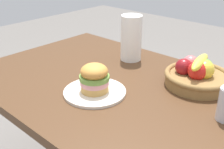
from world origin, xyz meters
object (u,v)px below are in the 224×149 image
object	(u,v)px
fruit_basket	(197,75)
sandwich	(94,78)
plate	(95,92)
paper_towel_roll	(131,38)

from	to	relation	value
fruit_basket	sandwich	bearing A→B (deg)	-127.89
plate	fruit_basket	world-z (taller)	fruit_basket
plate	sandwich	distance (m)	0.07
fruit_basket	paper_towel_roll	size ratio (longest dim) A/B	1.21
sandwich	fruit_basket	bearing A→B (deg)	52.11
plate	paper_towel_roll	size ratio (longest dim) A/B	1.09
plate	paper_towel_roll	world-z (taller)	paper_towel_roll
fruit_basket	paper_towel_roll	world-z (taller)	paper_towel_roll
fruit_basket	paper_towel_roll	xyz separation A→B (m)	(-0.41, 0.04, 0.07)
sandwich	paper_towel_roll	distance (m)	0.42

